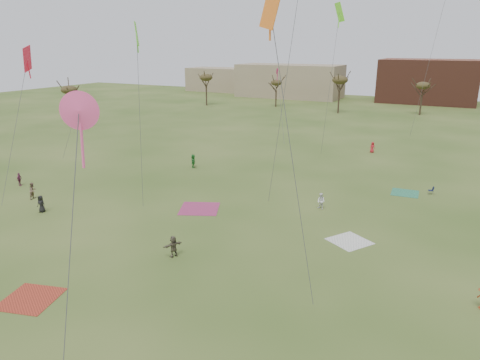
% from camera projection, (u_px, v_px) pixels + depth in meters
% --- Properties ---
extents(ground, '(260.00, 260.00, 0.00)m').
position_uv_depth(ground, '(152.00, 315.00, 27.43)').
color(ground, '#325119').
rests_on(ground, ground).
extents(spectator_fore_b, '(0.86, 1.02, 1.83)m').
position_uv_depth(spectator_fore_b, '(33.00, 191.00, 47.88)').
color(spectator_fore_b, '#7C624F').
rests_on(spectator_fore_b, ground).
extents(spectator_fore_c, '(1.17, 1.68, 1.74)m').
position_uv_depth(spectator_fore_c, '(173.00, 246.00, 34.80)').
color(spectator_fore_c, brown).
rests_on(spectator_fore_c, ground).
extents(flyer_mid_a, '(0.93, 0.69, 1.73)m').
position_uv_depth(flyer_mid_a, '(41.00, 204.00, 44.06)').
color(flyer_mid_a, black).
rests_on(flyer_mid_a, ground).
extents(spectator_mid_d, '(0.65, 0.98, 1.55)m').
position_uv_depth(spectator_mid_d, '(19.00, 179.00, 52.36)').
color(spectator_mid_d, '#893964').
rests_on(spectator_mid_d, ground).
extents(spectator_mid_e, '(0.99, 0.89, 1.68)m').
position_uv_depth(spectator_mid_e, '(321.00, 201.00, 44.86)').
color(spectator_mid_e, white).
rests_on(spectator_mid_e, ground).
extents(flyer_far_a, '(1.41, 1.72, 1.84)m').
position_uv_depth(flyer_far_a, '(193.00, 161.00, 60.00)').
color(flyer_far_a, '#2B8231').
rests_on(flyer_far_a, ground).
extents(flyer_far_b, '(0.97, 0.92, 1.67)m').
position_uv_depth(flyer_far_b, '(372.00, 147.00, 68.36)').
color(flyer_far_b, red).
rests_on(flyer_far_b, ground).
extents(blanket_red, '(4.14, 4.14, 0.03)m').
position_uv_depth(blanket_red, '(31.00, 299.00, 29.20)').
color(blanket_red, '#A93521').
rests_on(blanket_red, ground).
extents(blanket_cream, '(4.16, 4.16, 0.03)m').
position_uv_depth(blanket_cream, '(349.00, 241.00, 37.71)').
color(blanket_cream, white).
rests_on(blanket_cream, ground).
extents(blanket_plum, '(5.08, 5.08, 0.03)m').
position_uv_depth(blanket_plum, '(199.00, 209.00, 45.18)').
color(blanket_plum, '#A93465').
rests_on(blanket_plum, ground).
extents(blanket_olive, '(3.08, 3.08, 0.03)m').
position_uv_depth(blanket_olive, '(405.00, 193.00, 49.94)').
color(blanket_olive, '#30865E').
rests_on(blanket_olive, ground).
extents(camp_chair_right, '(0.67, 0.63, 0.87)m').
position_uv_depth(camp_chair_right, '(431.00, 192.00, 49.54)').
color(camp_chair_right, '#131934').
rests_on(camp_chair_right, ground).
extents(tree_line, '(117.44, 49.32, 8.91)m').
position_uv_depth(tree_line, '(371.00, 88.00, 93.96)').
color(tree_line, '#3A2B1E').
rests_on(tree_line, ground).
extents(building_tan, '(32.00, 14.00, 10.00)m').
position_uv_depth(building_tan, '(290.00, 81.00, 139.08)').
color(building_tan, '#937F60').
rests_on(building_tan, ground).
extents(building_brick, '(26.00, 16.00, 12.00)m').
position_uv_depth(building_brick, '(428.00, 81.00, 125.68)').
color(building_brick, brown).
rests_on(building_brick, ground).
extents(building_tan_west, '(20.00, 12.00, 8.00)m').
position_uv_depth(building_tan_west, '(218.00, 79.00, 158.36)').
color(building_tan_west, '#937F60').
rests_on(building_tan_west, ground).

